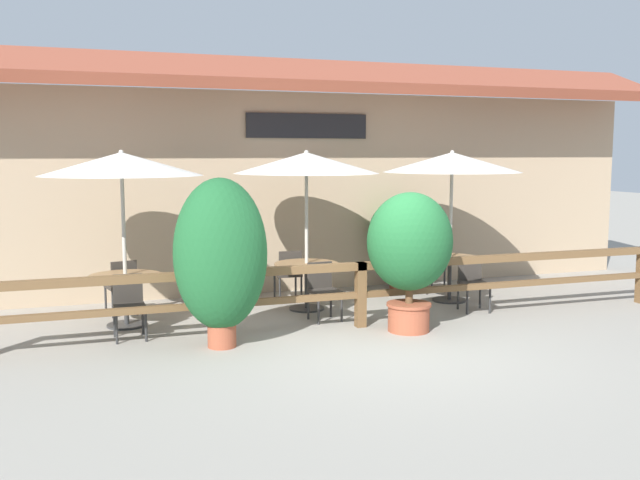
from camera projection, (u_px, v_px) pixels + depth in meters
The scene contains 18 objects.
ground_plane at pixel (391, 345), 9.40m from camera, with size 60.00×60.00×0.00m, color gray.
building_facade at pixel (297, 172), 12.98m from camera, with size 14.28×1.49×4.23m.
patio_railing at pixel (361, 280), 10.29m from camera, with size 10.40×0.14×0.95m.
patio_umbrella_near at pixel (121, 164), 10.15m from camera, with size 2.31×2.31×2.56m.
dining_table_near at pixel (126, 285), 10.36m from camera, with size 1.04×1.04×0.76m.
chair_near_streetside at pixel (129, 303), 9.68m from camera, with size 0.42×0.42×0.87m.
chair_near_wallside at pixel (122, 284), 11.06m from camera, with size 0.51×0.51×0.87m.
patio_umbrella_middle at pixel (306, 163), 11.25m from camera, with size 2.31×2.31×2.56m.
dining_table_middle at pixel (307, 272), 11.47m from camera, with size 1.04×1.04×0.76m.
chair_middle_streetside at pixel (323, 288), 10.76m from camera, with size 0.46×0.46×0.87m.
chair_middle_wallside at pixel (289, 272), 12.18m from camera, with size 0.44×0.44×0.87m.
patio_umbrella_far at pixel (452, 163), 11.91m from camera, with size 2.31×2.31×2.56m.
dining_table_far at pixel (450, 266), 12.12m from camera, with size 1.04×1.04×0.76m.
chair_far_streetside at pixel (473, 280), 11.40m from camera, with size 0.48×0.48×0.87m.
chair_far_wallside at pixel (432, 266), 12.89m from camera, with size 0.47×0.47×0.87m.
potted_plant_corner_fern at pixel (221, 256), 9.16m from camera, with size 1.21×1.09×2.21m.
potted_plant_tall_tropical at pixel (410, 247), 9.99m from camera, with size 1.23×1.10×1.98m.
potted_plant_entrance_palm at pixel (402, 233), 13.21m from camera, with size 1.26×1.14×1.68m.
Camera 1 is at (-3.90, -8.33, 2.52)m, focal length 40.00 mm.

